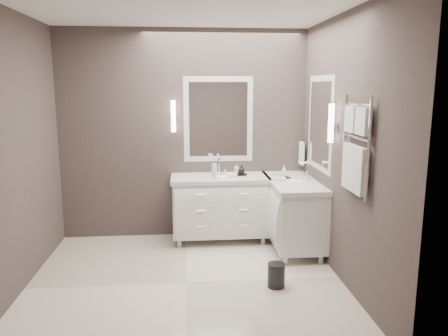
{
  "coord_description": "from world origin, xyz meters",
  "views": [
    {
      "loc": [
        0.02,
        -4.18,
        1.98
      ],
      "look_at": [
        0.45,
        0.7,
        1.06
      ],
      "focal_mm": 35.0,
      "sensor_mm": 36.0,
      "label": 1
    }
  ],
  "objects": [
    {
      "name": "wall_back",
      "position": [
        0.0,
        1.5,
        1.35
      ],
      "size": [
        3.2,
        0.01,
        2.7
      ],
      "primitive_type": "cube",
      "color": "#433835",
      "rests_on": "floor"
    },
    {
      "name": "wall_right",
      "position": [
        1.6,
        0.0,
        1.35
      ],
      "size": [
        0.01,
        3.0,
        2.7
      ],
      "primitive_type": "cube",
      "color": "#433835",
      "rests_on": "floor"
    },
    {
      "name": "mirror_right",
      "position": [
        1.59,
        0.8,
        1.55
      ],
      "size": [
        0.02,
        0.9,
        1.1
      ],
      "color": "white",
      "rests_on": "wall_right"
    },
    {
      "name": "sconce_right",
      "position": [
        1.53,
        0.22,
        1.59
      ],
      "size": [
        0.06,
        0.06,
        0.4
      ],
      "color": "white",
      "rests_on": "wall_right"
    },
    {
      "name": "water_bottle",
      "position": [
        0.37,
        1.08,
        0.94
      ],
      "size": [
        0.08,
        0.08,
        0.19
      ],
      "primitive_type": "cylinder",
      "rotation": [
        0.0,
        0.0,
        -0.18
      ],
      "color": "silver",
      "rests_on": "vanity_back"
    },
    {
      "name": "towel_ladder",
      "position": [
        1.55,
        -0.4,
        1.39
      ],
      "size": [
        0.06,
        0.58,
        0.9
      ],
      "color": "white",
      "rests_on": "wall_right"
    },
    {
      "name": "soap_bottle_a",
      "position": [
        0.67,
        1.29,
        0.93
      ],
      "size": [
        0.06,
        0.06,
        0.12
      ],
      "primitive_type": "imported",
      "rotation": [
        0.0,
        0.0,
        0.07
      ],
      "color": "white",
      "rests_on": "amenity_tray_back"
    },
    {
      "name": "wall_front",
      "position": [
        0.0,
        -1.5,
        1.35
      ],
      "size": [
        3.2,
        0.01,
        2.7
      ],
      "primitive_type": "cube",
      "color": "#433835",
      "rests_on": "floor"
    },
    {
      "name": "floor",
      "position": [
        0.0,
        0.0,
        -0.01
      ],
      "size": [
        3.2,
        3.0,
        0.01
      ],
      "primitive_type": "cube",
      "color": "white",
      "rests_on": "ground"
    },
    {
      "name": "soap_bottle_c",
      "position": [
        1.23,
        1.01,
        0.95
      ],
      "size": [
        0.07,
        0.07,
        0.15
      ],
      "primitive_type": "imported",
      "rotation": [
        0.0,
        0.0,
        -0.3
      ],
      "color": "white",
      "rests_on": "amenity_tray_right"
    },
    {
      "name": "wall_left",
      "position": [
        -1.6,
        0.0,
        1.35
      ],
      "size": [
        0.01,
        3.0,
        2.7
      ],
      "primitive_type": "cube",
      "color": "#433835",
      "rests_on": "floor"
    },
    {
      "name": "vanity_right",
      "position": [
        1.33,
        0.9,
        0.49
      ],
      "size": [
        0.59,
        1.24,
        0.97
      ],
      "color": "white",
      "rests_on": "floor"
    },
    {
      "name": "ceiling",
      "position": [
        0.0,
        0.0,
        2.71
      ],
      "size": [
        3.2,
        3.0,
        0.01
      ],
      "primitive_type": "cube",
      "color": "white",
      "rests_on": "wall_back"
    },
    {
      "name": "soap_bottle_b",
      "position": [
        0.73,
        1.24,
        0.93
      ],
      "size": [
        0.1,
        0.1,
        0.11
      ],
      "primitive_type": "imported",
      "rotation": [
        0.0,
        0.0,
        0.24
      ],
      "color": "black",
      "rests_on": "amenity_tray_back"
    },
    {
      "name": "amenity_tray_right",
      "position": [
        1.23,
        1.01,
        0.86
      ],
      "size": [
        0.15,
        0.18,
        0.02
      ],
      "primitive_type": "cube",
      "rotation": [
        0.0,
        0.0,
        0.31
      ],
      "color": "black",
      "rests_on": "vanity_right"
    },
    {
      "name": "towel_bar_corner",
      "position": [
        1.54,
        1.36,
        1.12
      ],
      "size": [
        0.03,
        0.22,
        0.3
      ],
      "color": "white",
      "rests_on": "wall_right"
    },
    {
      "name": "sconce_back",
      "position": [
        -0.13,
        1.43,
        1.59
      ],
      "size": [
        0.06,
        0.06,
        0.4
      ],
      "color": "white",
      "rests_on": "wall_back"
    },
    {
      "name": "waste_bin",
      "position": [
        0.9,
        -0.17,
        0.12
      ],
      "size": [
        0.18,
        0.18,
        0.24
      ],
      "primitive_type": "cylinder",
      "rotation": [
        0.0,
        0.0,
        0.06
      ],
      "color": "black",
      "rests_on": "floor"
    },
    {
      "name": "mirror_back",
      "position": [
        0.45,
        1.49,
        1.55
      ],
      "size": [
        0.9,
        0.02,
        1.1
      ],
      "color": "white",
      "rests_on": "wall_back"
    },
    {
      "name": "amenity_tray_back",
      "position": [
        0.7,
        1.27,
        0.86
      ],
      "size": [
        0.2,
        0.17,
        0.03
      ],
      "primitive_type": "cube",
      "rotation": [
        0.0,
        0.0,
        0.3
      ],
      "color": "black",
      "rests_on": "vanity_back"
    },
    {
      "name": "vanity_back",
      "position": [
        0.45,
        1.23,
        0.49
      ],
      "size": [
        1.24,
        0.59,
        0.97
      ],
      "color": "white",
      "rests_on": "floor"
    }
  ]
}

